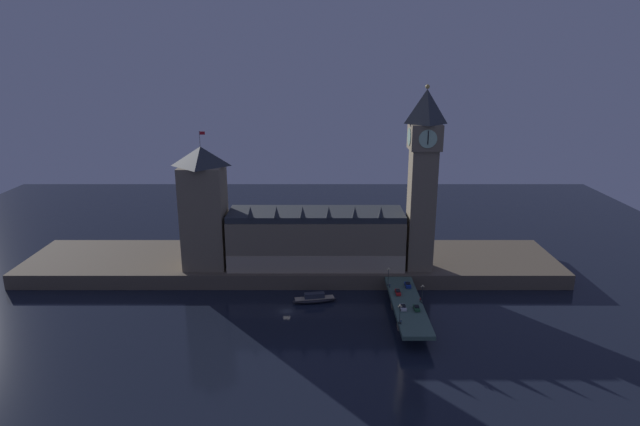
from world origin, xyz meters
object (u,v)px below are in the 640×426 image
Objects in this scene: car_northbound_trail at (401,307)px; street_lamp_mid at (421,292)px; car_northbound_lead at (396,292)px; pedestrian_mid_walk at (418,299)px; car_southbound_trail at (406,285)px; street_lamp_near at (398,312)px; victoria_tower at (202,207)px; street_lamp_far at (387,274)px; boat_upstream at (313,299)px; clock_tower at (421,175)px; car_southbound_lead at (415,308)px; pedestrian_near_rail at (399,322)px; pedestrian_far_rail at (388,285)px.

street_lamp_mid reaches higher than car_northbound_trail.
pedestrian_mid_walk is (6.72, -6.64, 0.21)m from car_northbound_lead.
car_southbound_trail is 0.65× the size of street_lamp_near.
victoria_tower is 83.95m from car_southbound_trail.
car_northbound_trail is 0.59× the size of street_lamp_far.
car_northbound_lead is at bearing 90.00° from car_northbound_trail.
car_northbound_trail is at bearing -90.00° from car_northbound_lead.
victoria_tower is 3.23× the size of boat_upstream.
street_lamp_far reaches higher than street_lamp_near.
clock_tower is 52.52m from car_southbound_lead.
clock_tower reaches higher than car_northbound_trail.
street_lamp_far is at bearing 123.53° from street_lamp_mid.
pedestrian_near_rail reaches higher than car_southbound_trail.
car_southbound_trail is 2.47× the size of pedestrian_far_rail.
pedestrian_near_rail is at bearing -44.81° from boat_upstream.
car_southbound_trail is at bearing 76.85° from pedestrian_near_rail.
street_lamp_far is at bearing 123.97° from pedestrian_mid_walk.
car_southbound_lead is 12.10m from pedestrian_near_rail.
clock_tower is at bearing 73.77° from pedestrian_near_rail.
car_southbound_lead is at bearing 56.26° from pedestrian_near_rail.
car_southbound_lead is at bearing -70.33° from car_northbound_lead.
victoria_tower is 90.48m from car_southbound_lead.
clock_tower is at bearing -2.23° from victoria_tower.
car_southbound_trail is at bearing 90.00° from car_southbound_lead.
pedestrian_near_rail is 18.08m from street_lamp_mid.
street_lamp_mid is (2.64, 5.05, 3.56)m from car_southbound_lead.
boat_upstream is (-27.11, -2.50, -8.64)m from street_lamp_far.
boat_upstream is at bearing 161.66° from street_lamp_mid.
street_lamp_mid is (7.12, 4.70, 3.53)m from car_northbound_trail.
pedestrian_far_rail is at bearing 113.48° from car_northbound_lead.
pedestrian_far_rail is at bearing 0.85° from boat_upstream.
pedestrian_near_rail is (-13.52, -46.46, -37.04)m from clock_tower.
street_lamp_far is (-7.12, 19.77, 3.75)m from car_southbound_lead.
car_southbound_lead is 0.95× the size of car_southbound_trail.
clock_tower is 16.99× the size of car_northbound_trail.
pedestrian_mid_walk is 14.81m from pedestrian_far_rail.
car_northbound_lead is at bearing -69.98° from street_lamp_far.
street_lamp_far is at bearing 97.74° from car_northbound_trail.
street_lamp_far reaches higher than car_northbound_trail.
street_lamp_far is (-13.92, -16.64, -33.49)m from clock_tower.
street_lamp_far is (-9.76, 14.72, 0.19)m from street_lamp_mid.
clock_tower is 4.26× the size of boat_upstream.
pedestrian_far_rail is at bearing 126.53° from street_lamp_mid.
street_lamp_near reaches higher than boat_upstream.
street_lamp_near is at bearing -96.78° from car_northbound_lead.
car_southbound_lead is 0.57× the size of street_lamp_far.
street_lamp_mid is (9.76, 14.72, 0.13)m from street_lamp_near.
pedestrian_mid_walk is at bearing -52.80° from pedestrian_far_rail.
pedestrian_near_rail is at bearing -90.00° from pedestrian_far_rail.
street_lamp_mid is 17.66m from street_lamp_far.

